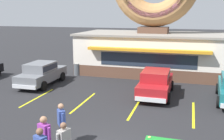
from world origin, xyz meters
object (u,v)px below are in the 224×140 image
pedestrian_leather_jacket_man (62,122)px  trash_bin (77,69)px  car_grey (42,73)px  pedestrian_blue_sweater_man (45,139)px  car_red (156,82)px

pedestrian_leather_jacket_man → trash_bin: bearing=111.3°
car_grey → pedestrian_blue_sweater_man: (5.61, -8.94, 0.11)m
pedestrian_leather_jacket_man → trash_bin: pedestrian_leather_jacket_man is taller
car_grey → pedestrian_leather_jacket_man: pedestrian_leather_jacket_man is taller
trash_bin → pedestrian_blue_sweater_man: bearing=-70.4°
car_red → trash_bin: (-6.87, 3.65, -0.37)m
car_red → trash_bin: 7.78m
trash_bin → car_red: bearing=-28.0°
car_red → car_grey: bearing=178.6°
car_red → pedestrian_leather_jacket_man: size_ratio=2.71×
pedestrian_leather_jacket_man → car_grey: bearing=126.1°
pedestrian_blue_sweater_man → pedestrian_leather_jacket_man: pedestrian_blue_sweater_man is taller
pedestrian_leather_jacket_man → trash_bin: (-4.27, 10.94, -0.44)m
car_red → car_grey: (-8.07, 0.20, 0.00)m
car_red → pedestrian_blue_sweater_man: (-2.46, -8.74, 0.11)m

